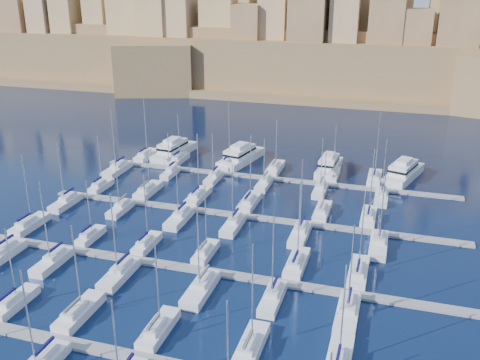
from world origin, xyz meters
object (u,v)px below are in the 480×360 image
(motor_yacht_a, at_px, (174,150))
(sailboat_2, at_px, (79,312))
(motor_yacht_c, at_px, (329,166))
(motor_yacht_d, at_px, (403,172))
(motor_yacht_b, at_px, (241,156))
(sailboat_4, at_px, (251,346))

(motor_yacht_a, bearing_deg, sailboat_2, -76.85)
(motor_yacht_c, xyz_separation_m, motor_yacht_d, (17.22, 0.93, 0.00))
(sailboat_2, height_order, motor_yacht_b, sailboat_2)
(sailboat_4, relative_size, motor_yacht_a, 0.89)
(sailboat_2, distance_m, motor_yacht_d, 81.30)
(sailboat_4, height_order, motor_yacht_d, sailboat_4)
(motor_yacht_a, xyz_separation_m, motor_yacht_d, (58.13, -0.11, 0.00))
(sailboat_2, bearing_deg, motor_yacht_d, 59.05)
(motor_yacht_a, xyz_separation_m, motor_yacht_c, (40.90, -1.04, 0.00))
(sailboat_2, distance_m, motor_yacht_a, 71.72)
(motor_yacht_b, bearing_deg, sailboat_2, -91.65)
(motor_yacht_b, bearing_deg, motor_yacht_d, -0.59)
(sailboat_4, bearing_deg, motor_yacht_c, 90.09)
(sailboat_2, xyz_separation_m, motor_yacht_c, (24.59, 68.79, 0.98))
(motor_yacht_b, relative_size, motor_yacht_c, 1.22)
(sailboat_4, distance_m, motor_yacht_c, 68.92)
(sailboat_2, distance_m, motor_yacht_c, 73.06)
(motor_yacht_b, xyz_separation_m, motor_yacht_c, (22.57, -1.34, 0.00))
(motor_yacht_a, distance_m, motor_yacht_b, 18.34)
(sailboat_4, xyz_separation_m, motor_yacht_b, (-22.68, 70.25, 0.97))
(sailboat_4, xyz_separation_m, motor_yacht_c, (-0.11, 68.91, 0.97))
(motor_yacht_a, bearing_deg, motor_yacht_c, -1.46)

